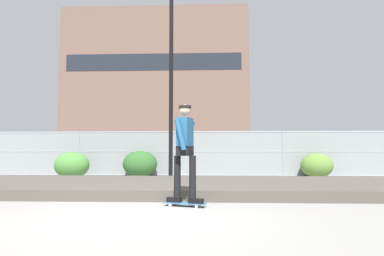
# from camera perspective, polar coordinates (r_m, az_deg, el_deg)

# --- Properties ---
(ground_plane) EXTENTS (120.00, 120.00, 0.00)m
(ground_plane) POSITION_cam_1_polar(r_m,az_deg,el_deg) (5.39, -9.23, -15.21)
(ground_plane) COLOR gray
(gravel_berm) EXTENTS (14.76, 3.88, 0.24)m
(gravel_berm) POSITION_cam_1_polar(r_m,az_deg,el_deg) (8.61, -4.73, -10.25)
(gravel_berm) COLOR #4C473F
(gravel_berm) RESTS_ON ground_plane
(skateboard) EXTENTS (0.82, 0.42, 0.07)m
(skateboard) POSITION_cam_1_polar(r_m,az_deg,el_deg) (6.18, -1.29, -13.28)
(skateboard) COLOR #2D608C
(skateboard) RESTS_ON ground_plane
(skater) EXTENTS (0.72, 0.62, 1.86)m
(skater) POSITION_cam_1_polar(r_m,az_deg,el_deg) (6.10, -1.27, -3.19)
(skater) COLOR black
(skater) RESTS_ON skateboard
(chain_fence) EXTENTS (16.85, 0.06, 1.85)m
(chain_fence) POSITION_cam_1_polar(r_m,az_deg,el_deg) (13.13, -2.23, -4.57)
(chain_fence) COLOR gray
(chain_fence) RESTS_ON ground_plane
(street_lamp) EXTENTS (0.44, 0.44, 7.56)m
(street_lamp) POSITION_cam_1_polar(r_m,az_deg,el_deg) (12.98, -3.73, 11.98)
(street_lamp) COLOR black
(street_lamp) RESTS_ON ground_plane
(parked_car_near) EXTENTS (4.43, 2.01, 1.66)m
(parked_car_near) POSITION_cam_1_polar(r_m,az_deg,el_deg) (16.72, -9.60, -4.74)
(parked_car_near) COLOR maroon
(parked_car_near) RESTS_ON ground_plane
(parked_car_mid) EXTENTS (4.47, 2.08, 1.66)m
(parked_car_mid) POSITION_cam_1_polar(r_m,az_deg,el_deg) (16.62, 8.58, -4.75)
(parked_car_mid) COLOR black
(parked_car_mid) RESTS_ON ground_plane
(parked_car_far) EXTENTS (4.49, 2.12, 1.66)m
(parked_car_far) POSITION_cam_1_polar(r_m,az_deg,el_deg) (18.23, 28.02, -4.26)
(parked_car_far) COLOR #474C54
(parked_car_far) RESTS_ON ground_plane
(library_building) EXTENTS (28.09, 14.27, 22.66)m
(library_building) POSITION_cam_1_polar(r_m,az_deg,el_deg) (54.47, -5.77, 6.82)
(library_building) COLOR brown
(library_building) RESTS_ON ground_plane
(shrub_left) EXTENTS (1.30, 1.07, 1.01)m
(shrub_left) POSITION_cam_1_polar(r_m,az_deg,el_deg) (12.95, -20.61, -6.22)
(shrub_left) COLOR #477F38
(shrub_left) RESTS_ON ground_plane
(shrub_center) EXTENTS (1.35, 1.11, 1.05)m
(shrub_center) POSITION_cam_1_polar(r_m,az_deg,el_deg) (12.87, -9.25, -6.36)
(shrub_center) COLOR #2D5B28
(shrub_center) RESTS_ON ground_plane
(shrub_right) EXTENTS (1.23, 1.01, 0.95)m
(shrub_right) POSITION_cam_1_polar(r_m,az_deg,el_deg) (13.33, 21.33, -6.26)
(shrub_right) COLOR #567A33
(shrub_right) RESTS_ON ground_plane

